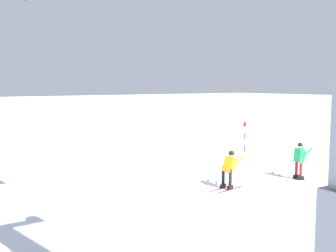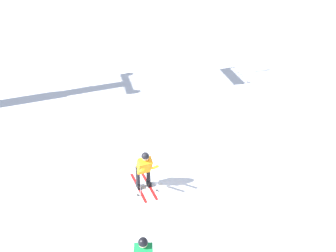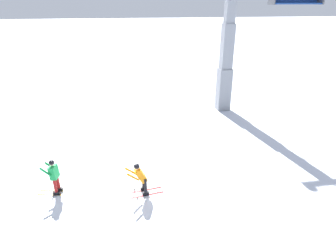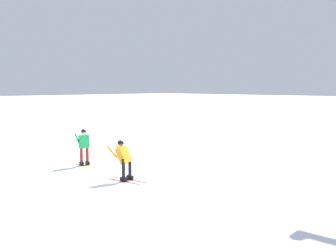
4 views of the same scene
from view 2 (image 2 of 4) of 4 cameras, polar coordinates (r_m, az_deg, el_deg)
The scene contains 2 objects.
ground_plane at distance 11.96m, azimuth -6.29°, elevation -11.94°, with size 260.00×260.00×0.00m, color white.
skier_carving_main at distance 11.99m, azimuth -3.56°, elevation -6.23°, with size 0.80×1.65×1.65m.
Camera 2 is at (-0.75, -8.88, 7.98)m, focal length 40.69 mm.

